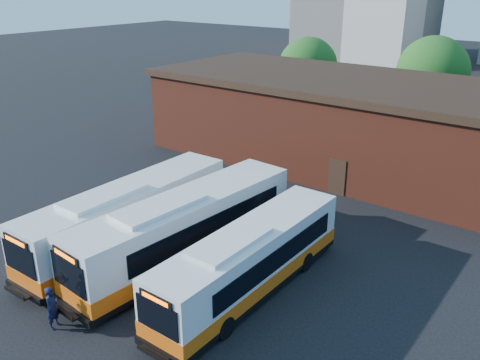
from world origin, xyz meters
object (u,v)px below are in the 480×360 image
Objects in this scene: bus_mideast at (186,231)px; transit_worker at (53,308)px; bus_midwest at (130,218)px; bus_east at (250,263)px.

bus_mideast reaches higher than transit_worker.
bus_midwest is 7.02m from transit_worker.
bus_east is at bearing -53.88° from transit_worker.
transit_worker is at bearing -124.98° from bus_east.
bus_east is (7.45, 0.43, -0.13)m from bus_midwest.
bus_midwest is 3.44m from bus_mideast.
bus_east is at bearing 2.00° from bus_midwest.
transit_worker is (-4.71, -6.86, -0.53)m from bus_east.
bus_mideast is (3.38, 0.66, 0.05)m from bus_midwest.
transit_worker is at bearing -91.48° from bus_mideast.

